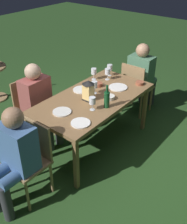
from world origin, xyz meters
name	(u,v)px	position (x,y,z in m)	size (l,w,h in m)	color
ground_plane	(94,143)	(0.00, 0.00, 0.00)	(16.00, 16.00, 0.00)	#26471E
dining_table	(94,101)	(0.00, 0.00, 0.69)	(1.67, 0.86, 0.75)	olive
chair_head_near	(135,86)	(-1.08, 0.00, 0.49)	(0.40, 0.42, 0.87)	#9E7A51
person_in_green	(142,74)	(-1.28, 0.00, 0.64)	(0.48, 0.38, 1.15)	#4C7A5B
chair_head_far	(31,157)	(1.08, 0.00, 0.49)	(0.40, 0.42, 0.87)	#9E7A51
person_in_blue	(14,155)	(1.28, 0.00, 0.64)	(0.48, 0.38, 1.15)	#426699
chair_side_left_b	(31,106)	(0.37, -0.82, 0.49)	(0.42, 0.40, 0.87)	#9E7A51
person_in_rust	(39,101)	(0.37, -0.62, 0.64)	(0.38, 0.47, 1.15)	#9E4C47
lantern_centerpiece	(88,89)	(0.09, -0.01, 0.90)	(0.15, 0.15, 0.27)	black
green_bottle_on_table	(107,99)	(0.10, 0.28, 0.86)	(0.07, 0.07, 0.29)	#144723
wine_glass_a	(108,72)	(-0.54, -0.17, 0.87)	(0.08, 0.08, 0.17)	silver
wine_glass_b	(94,72)	(-0.43, -0.33, 0.87)	(0.08, 0.08, 0.17)	silver
wine_glass_c	(92,101)	(0.26, 0.19, 0.87)	(0.08, 0.08, 0.17)	silver
wine_glass_d	(94,85)	(-0.09, -0.06, 0.87)	(0.08, 0.08, 0.17)	silver
wine_glass_e	(110,68)	(-0.68, -0.23, 0.87)	(0.08, 0.08, 0.17)	silver
plate_a	(81,90)	(-0.05, -0.25, 0.76)	(0.23, 0.23, 0.01)	white
plate_b	(62,112)	(0.52, -0.05, 0.76)	(0.22, 0.22, 0.01)	silver
plate_c	(118,87)	(-0.42, 0.10, 0.76)	(0.25, 0.25, 0.01)	white
plate_d	(81,123)	(0.57, 0.27, 0.76)	(0.22, 0.22, 0.01)	white
bowl_olives	(98,84)	(-0.29, -0.14, 0.78)	(0.11, 0.11, 0.05)	#9E5138
bowl_bread	(140,83)	(-0.69, 0.28, 0.77)	(0.11, 0.11, 0.04)	#9E5138
bowl_salad	(109,97)	(-0.09, 0.19, 0.78)	(0.13, 0.13, 0.04)	silver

